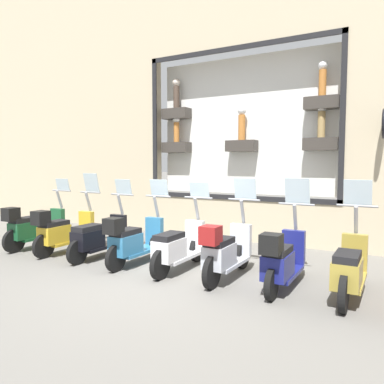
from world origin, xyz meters
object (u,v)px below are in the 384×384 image
object	(u,v)px
scooter_white_4	(178,247)
scooter_teal_5	(133,241)
scooter_black_6	(98,238)
scooter_silver_3	(225,252)
scooter_olive_1	(349,269)
scooter_green_8	(33,228)
scooter_yellow_7	(63,231)
scooter_navy_2	(282,260)

from	to	relation	value
scooter_white_4	scooter_teal_5	distance (m)	0.95
scooter_black_6	scooter_silver_3	bearing A→B (deg)	-91.08
scooter_white_4	scooter_black_6	xyz separation A→B (m)	(-0.00, 1.89, -0.01)
scooter_olive_1	scooter_green_8	world-z (taller)	scooter_olive_1
scooter_yellow_7	scooter_green_8	size ratio (longest dim) A/B	1.00
scooter_white_4	scooter_navy_2	bearing A→B (deg)	-91.97
scooter_navy_2	scooter_black_6	xyz separation A→B (m)	(0.06, 3.79, -0.04)
scooter_olive_1	scooter_black_6	bearing A→B (deg)	90.07
scooter_navy_2	scooter_silver_3	world-z (taller)	scooter_navy_2
scooter_navy_2	scooter_green_8	xyz separation A→B (m)	(0.00, 5.68, 0.01)
scooter_teal_5	scooter_green_8	size ratio (longest dim) A/B	1.00
scooter_black_6	scooter_white_4	bearing A→B (deg)	-89.93
scooter_green_8	scooter_teal_5	bearing A→B (deg)	-90.07
scooter_white_4	scooter_green_8	bearing A→B (deg)	90.91
scooter_black_6	scooter_yellow_7	bearing A→B (deg)	93.41
scooter_navy_2	scooter_yellow_7	bearing A→B (deg)	89.92
scooter_olive_1	scooter_teal_5	bearing A→B (deg)	91.01
scooter_green_8	scooter_silver_3	bearing A→B (deg)	-89.95
scooter_navy_2	scooter_teal_5	world-z (taller)	scooter_navy_2
scooter_navy_2	scooter_teal_5	bearing A→B (deg)	89.97
scooter_silver_3	scooter_teal_5	world-z (taller)	scooter_silver_3
scooter_navy_2	scooter_teal_5	xyz separation A→B (m)	(0.00, 2.84, 0.00)
scooter_navy_2	scooter_silver_3	size ratio (longest dim) A/B	0.99
scooter_olive_1	scooter_yellow_7	distance (m)	5.68
scooter_olive_1	scooter_yellow_7	bearing A→B (deg)	90.62
scooter_teal_5	scooter_green_8	distance (m)	2.84
scooter_olive_1	scooter_yellow_7	size ratio (longest dim) A/B	1.00
scooter_olive_1	scooter_yellow_7	world-z (taller)	scooter_yellow_7
scooter_black_6	scooter_yellow_7	xyz separation A→B (m)	(-0.06, 0.95, 0.05)
scooter_silver_3	scooter_white_4	distance (m)	0.95
scooter_olive_1	scooter_white_4	bearing A→B (deg)	90.07
scooter_teal_5	scooter_white_4	bearing A→B (deg)	-86.17
scooter_olive_1	scooter_white_4	size ratio (longest dim) A/B	1.00
scooter_silver_3	scooter_white_4	bearing A→B (deg)	86.61
scooter_olive_1	scooter_navy_2	world-z (taller)	scooter_navy_2
scooter_silver_3	scooter_yellow_7	xyz separation A→B (m)	(-0.00, 3.79, -0.01)
scooter_green_8	scooter_white_4	bearing A→B (deg)	-89.09
scooter_navy_2	scooter_green_8	size ratio (longest dim) A/B	0.99
scooter_black_6	scooter_navy_2	bearing A→B (deg)	-90.95
scooter_olive_1	scooter_teal_5	size ratio (longest dim) A/B	1.00
scooter_yellow_7	scooter_black_6	bearing A→B (deg)	-86.59
scooter_silver_3	scooter_green_8	distance (m)	4.74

